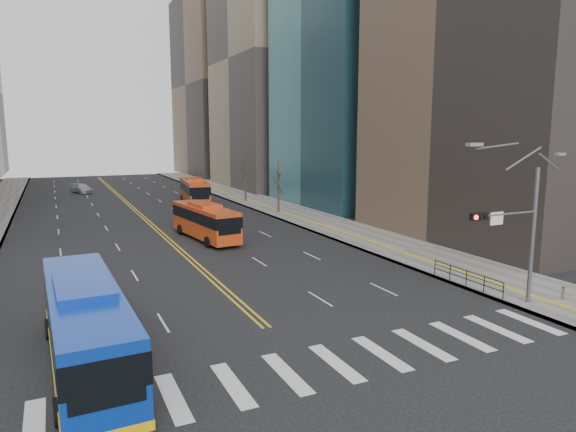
{
  "coord_description": "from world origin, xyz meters",
  "views": [
    {
      "loc": [
        -9.5,
        -18.2,
        9.88
      ],
      "look_at": [
        3.66,
        10.38,
        4.79
      ],
      "focal_mm": 32.0,
      "sensor_mm": 36.0,
      "label": 1
    }
  ],
  "objects": [
    {
      "name": "car_dark_far",
      "position": [
        12.38,
        66.01,
        0.62
      ],
      "size": [
        2.26,
        4.53,
        1.23
      ],
      "primitive_type": "imported",
      "rotation": [
        0.0,
        0.0,
        0.05
      ],
      "color": "black",
      "rests_on": "ground"
    },
    {
      "name": "pedestrian_railing",
      "position": [
        14.3,
        6.0,
        0.82
      ],
      "size": [
        0.06,
        6.06,
        1.02
      ],
      "color": "black",
      "rests_on": "sidewalk_right"
    },
    {
      "name": "signal_mast",
      "position": [
        13.77,
        2.0,
        4.86
      ],
      "size": [
        5.37,
        0.37,
        9.39
      ],
      "color": "slate",
      "rests_on": "ground"
    },
    {
      "name": "centerline",
      "position": [
        0.0,
        55.0,
        0.01
      ],
      "size": [
        0.55,
        100.0,
        0.01
      ],
      "color": "gold",
      "rests_on": "ground"
    },
    {
      "name": "car_silver",
      "position": [
        -5.17,
        73.7,
        0.76
      ],
      "size": [
        3.85,
        5.64,
        1.52
      ],
      "primitive_type": "imported",
      "rotation": [
        0.0,
        0.0,
        0.36
      ],
      "color": "#9D9DA2",
      "rests_on": "ground"
    },
    {
      "name": "car_white",
      "position": [
        -8.98,
        6.0,
        0.77
      ],
      "size": [
        1.91,
        4.75,
        1.53
      ],
      "primitive_type": "imported",
      "rotation": [
        0.0,
        0.0,
        -0.06
      ],
      "color": "silver",
      "rests_on": "ground"
    },
    {
      "name": "crosswalk",
      "position": [
        0.0,
        0.0,
        0.01
      ],
      "size": [
        26.7,
        4.0,
        0.01
      ],
      "color": "silver",
      "rests_on": "ground"
    },
    {
      "name": "office_towers",
      "position": [
        0.12,
        68.51,
        23.92
      ],
      "size": [
        83.0,
        134.0,
        58.0
      ],
      "color": "gray",
      "rests_on": "ground"
    },
    {
      "name": "bollards",
      "position": [
        16.27,
        -0.17,
        0.55
      ],
      "size": [
        2.87,
        3.17,
        0.78
      ],
      "color": "slate",
      "rests_on": "sidewalk_right"
    },
    {
      "name": "blue_bus",
      "position": [
        -8.64,
        4.0,
        1.99
      ],
      "size": [
        3.37,
        13.23,
        3.8
      ],
      "color": "#0A30A4",
      "rests_on": "ground"
    },
    {
      "name": "sidewalk_right",
      "position": [
        17.5,
        45.0,
        0.07
      ],
      "size": [
        7.0,
        130.0,
        0.15
      ],
      "primitive_type": "cube",
      "color": "slate",
      "rests_on": "ground"
    },
    {
      "name": "red_bus_far",
      "position": [
        8.36,
        51.81,
        2.07
      ],
      "size": [
        4.1,
        12.01,
        3.72
      ],
      "color": "#D14216",
      "rests_on": "ground"
    },
    {
      "name": "red_bus_near",
      "position": [
        3.23,
        28.03,
        1.91
      ],
      "size": [
        3.79,
        11.0,
        3.43
      ],
      "color": "#D14216",
      "rests_on": "ground"
    },
    {
      "name": "car_dark_mid",
      "position": [
        8.56,
        53.2,
        0.61
      ],
      "size": [
        2.01,
        3.79,
        1.23
      ],
      "primitive_type": "imported",
      "rotation": [
        0.0,
        0.0,
        -0.16
      ],
      "color": "black",
      "rests_on": "ground"
    },
    {
      "name": "ground",
      "position": [
        0.0,
        0.0,
        0.0
      ],
      "size": [
        220.0,
        220.0,
        0.0
      ],
      "primitive_type": "plane",
      "color": "black"
    },
    {
      "name": "street_trees",
      "position": [
        -7.18,
        34.55,
        4.87
      ],
      "size": [
        35.2,
        47.2,
        7.6
      ],
      "color": "black",
      "rests_on": "ground"
    }
  ]
}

